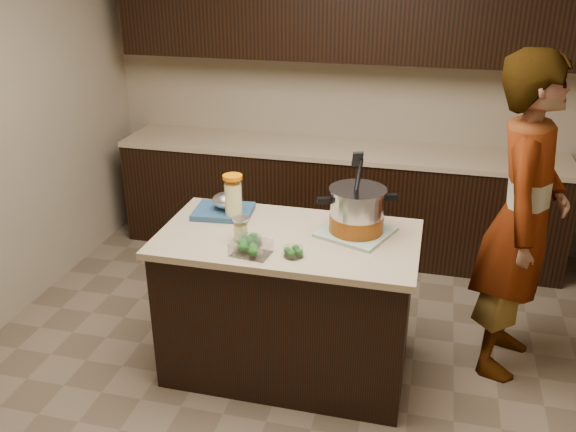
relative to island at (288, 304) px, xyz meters
name	(u,v)px	position (x,y,z in m)	size (l,w,h in m)	color
ground_plane	(288,366)	(0.00, 0.00, -0.45)	(4.00, 4.00, 0.00)	brown
room_shell	(288,91)	(0.00, 0.00, 1.26)	(4.04, 4.04, 2.72)	tan
back_cabinets	(339,141)	(0.00, 1.74, 0.49)	(3.60, 0.63, 2.33)	black
island	(288,304)	(0.00, 0.00, 0.00)	(1.46, 0.81, 0.90)	black
dish_towel	(356,232)	(0.37, 0.12, 0.46)	(0.36, 0.36, 0.02)	#4F754F
stock_pot	(357,213)	(0.37, 0.12, 0.57)	(0.43, 0.42, 0.46)	#B7B7BC
lemonade_pitcher	(233,199)	(-0.36, 0.14, 0.58)	(0.15, 0.15, 0.28)	#E5E08C
mason_jar	(241,230)	(-0.24, -0.12, 0.51)	(0.11, 0.11, 0.14)	#E5E08C
broccoli_tub_left	(252,241)	(-0.16, -0.16, 0.47)	(0.14, 0.14, 0.05)	silver
broccoli_tub_right	(293,252)	(0.09, -0.24, 0.47)	(0.14, 0.14, 0.05)	silver
broccoli_tub_rect	(251,249)	(-0.14, -0.27, 0.48)	(0.22, 0.17, 0.07)	silver
blue_tray	(225,207)	(-0.44, 0.20, 0.49)	(0.37, 0.31, 0.13)	navy
person	(523,220)	(1.28, 0.40, 0.51)	(0.70, 0.46, 1.92)	gray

